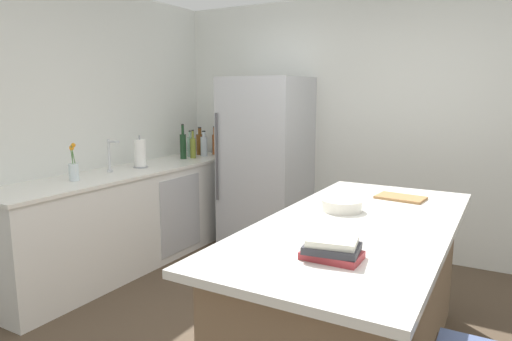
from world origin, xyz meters
name	(u,v)px	position (x,y,z in m)	size (l,w,h in m)	color
wall_rear	(394,127)	(0.00, 2.25, 1.30)	(6.00, 0.10, 2.60)	silver
wall_left	(32,133)	(-2.45, 0.00, 1.30)	(0.10, 6.00, 2.60)	silver
counter_run_left	(132,217)	(-2.08, 0.72, 0.46)	(0.66, 2.79, 0.92)	silver
kitchen_island	(356,296)	(0.31, 0.11, 0.46)	(0.99, 2.19, 0.91)	#7A6047
refrigerator	(266,163)	(-1.22, 1.83, 0.90)	(0.81, 0.78, 1.79)	#B7BABF
sink_faucet	(110,155)	(-2.13, 0.54, 1.08)	(0.15, 0.05, 0.30)	silver
flower_vase	(74,169)	(-2.08, 0.10, 1.02)	(0.08, 0.08, 0.31)	silver
paper_towel_roll	(140,154)	(-2.08, 0.86, 1.05)	(0.14, 0.14, 0.31)	gray
vinegar_bottle	(214,143)	(-2.00, 1.99, 1.05)	(0.05, 0.05, 0.33)	#994C23
whiskey_bottle	(200,143)	(-2.14, 1.90, 1.05)	(0.08, 0.08, 0.32)	brown
soda_bottle	(204,146)	(-2.02, 1.82, 1.04)	(0.08, 0.08, 0.29)	silver
gin_bottle	(190,146)	(-2.14, 1.71, 1.03)	(0.07, 0.07, 0.29)	#8CB79E
olive_oil_bottle	(193,147)	(-2.03, 1.63, 1.04)	(0.06, 0.06, 0.31)	olive
wine_bottle	(183,145)	(-2.09, 1.53, 1.07)	(0.07, 0.07, 0.38)	#19381E
cookbook_stack	(332,249)	(0.38, -0.52, 0.95)	(0.26, 0.21, 0.10)	#A83338
mixing_bowl	(342,205)	(0.14, 0.30, 0.94)	(0.25, 0.25, 0.07)	silver
cutting_board	(401,198)	(0.39, 0.81, 0.92)	(0.34, 0.23, 0.02)	#9E7042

